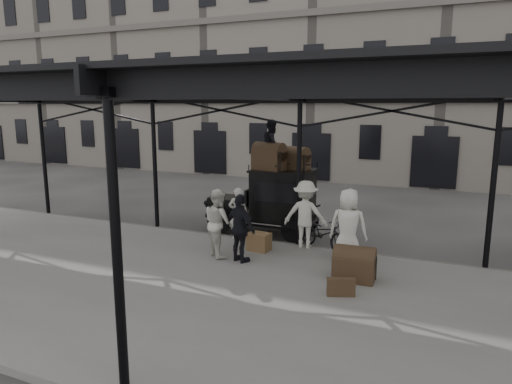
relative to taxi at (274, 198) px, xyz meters
The scene contains 18 objects.
ground 3.62m from the taxi, 69.08° to the right, with size 120.00×120.00×0.00m, color #383533.
platform 5.45m from the taxi, 76.77° to the right, with size 28.00×8.00×0.15m, color slate.
canopy 6.09m from the taxi, 76.05° to the right, with size 22.50×9.00×4.74m.
building_frontage 15.95m from the taxi, 85.29° to the left, with size 64.00×8.00×14.00m, color slate.
taxi is the anchor object (origin of this frame).
porter_left 1.55m from the taxi, 114.53° to the right, with size 0.58×0.38×1.60m, color beige.
porter_midleft 3.07m from the taxi, 98.02° to the right, with size 0.90×0.70×1.84m, color beige.
porter_centre 3.76m from the taxi, 38.63° to the right, with size 0.97×0.63×1.99m, color silver.
porter_official 3.29m from the taxi, 84.14° to the right, with size 1.06×0.44×1.81m, color black.
porter_right 2.05m from the taxi, 42.70° to the right, with size 1.26×0.72×1.95m, color silver.
bicycle 2.54m from the taxi, 34.20° to the right, with size 0.63×1.80×0.94m, color black.
porter_roof 1.77m from the taxi, 107.50° to the right, with size 0.77×0.60×1.58m, color black.
steamer_trunk_roof_near 1.37m from the taxi, 108.07° to the right, with size 1.00×0.61×0.73m, color #3E311D, non-canonical shape.
steamer_trunk_roof_far 1.46m from the taxi, 16.81° to the left, with size 0.83×0.51×0.61m, color #3E311D, non-canonical shape.
steamer_trunk_platform 4.80m from the taxi, 45.42° to the right, with size 0.95×0.58×0.70m, color #3E311D, non-canonical shape.
wicker_hamper 2.37m from the taxi, 79.56° to the right, with size 0.60×0.45×0.50m, color olive.
suitcase_upright 4.45m from the taxi, 39.02° to the right, with size 0.15×0.60×0.45m, color #3E311D.
suitcase_flat 5.55m from the taxi, 53.52° to the right, with size 0.60×0.15×0.40m, color #3E311D.
Camera 1 is at (4.03, -10.42, 4.19)m, focal length 32.00 mm.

